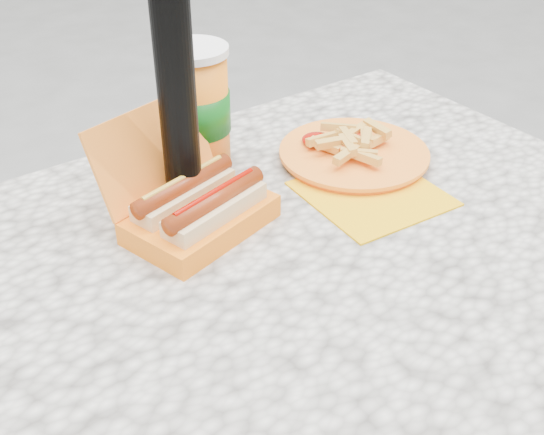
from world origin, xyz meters
TOP-DOWN VIEW (x-y plane):
  - picnic_table at (0.00, 0.00)m, footprint 1.20×0.80m
  - hotdog_box at (-0.01, 0.12)m, footprint 0.23×0.22m
  - fries_plate at (0.29, 0.13)m, footprint 0.27×0.32m
  - soda_cup at (0.08, 0.26)m, footprint 0.11×0.11m

SIDE VIEW (x-z plane):
  - picnic_table at x=0.00m, z-range 0.27..1.02m
  - fries_plate at x=0.29m, z-range 0.74..0.79m
  - hotdog_box at x=-0.01m, z-range 0.71..0.86m
  - soda_cup at x=0.08m, z-range 0.75..0.95m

